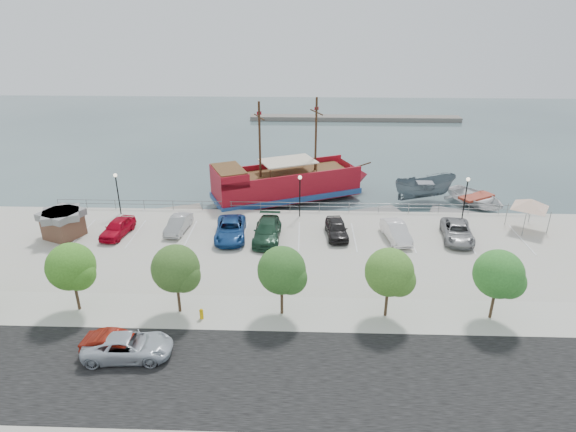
{
  "coord_description": "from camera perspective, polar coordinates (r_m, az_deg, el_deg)",
  "views": [
    {
      "loc": [
        0.36,
        -37.3,
        19.28
      ],
      "look_at": [
        -1.0,
        2.0,
        2.0
      ],
      "focal_mm": 30.0,
      "sensor_mm": 36.0,
      "label": 1
    }
  ],
  "objects": [
    {
      "name": "street",
      "position": [
        28.72,
        0.79,
        -18.42
      ],
      "size": [
        100.0,
        8.0,
        0.04
      ],
      "primitive_type": "cube",
      "color": "black",
      "rests_on": "land_slab"
    },
    {
      "name": "street_sedan",
      "position": [
        31.49,
        -19.62,
        -14.1
      ],
      "size": [
        4.25,
        1.73,
        1.37
      ],
      "primitive_type": "imported",
      "rotation": [
        0.0,
        0.0,
        1.5
      ],
      "color": "maroon",
      "rests_on": "street"
    },
    {
      "name": "canopy_tent",
      "position": [
        49.39,
        26.91,
        1.82
      ],
      "size": [
        5.0,
        5.0,
        3.45
      ],
      "rotation": [
        0.0,
        0.0,
        0.24
      ],
      "color": "slate",
      "rests_on": "land_slab"
    },
    {
      "name": "parked_car_d",
      "position": [
        42.91,
        -2.47,
        -1.78
      ],
      "size": [
        2.45,
        5.71,
        1.64
      ],
      "primitive_type": "imported",
      "rotation": [
        0.0,
        0.0,
        -0.03
      ],
      "color": "#1A3B28",
      "rests_on": "land_slab"
    },
    {
      "name": "parked_car_a",
      "position": [
        46.37,
        -19.55,
        -1.28
      ],
      "size": [
        2.44,
        4.65,
        1.51
      ],
      "primitive_type": "imported",
      "rotation": [
        0.0,
        0.0,
        -0.15
      ],
      "color": "#B0041B",
      "rests_on": "land_slab"
    },
    {
      "name": "fire_hydrant",
      "position": [
        33.2,
        -10.22,
        -11.31
      ],
      "size": [
        0.27,
        0.27,
        0.79
      ],
      "rotation": [
        0.0,
        0.0,
        -0.26
      ],
      "color": "#D29F02",
      "rests_on": "sidewalk"
    },
    {
      "name": "speedboat",
      "position": [
        56.56,
        21.39,
        1.8
      ],
      "size": [
        7.87,
        8.56,
        1.45
      ],
      "primitive_type": "imported",
      "rotation": [
        0.0,
        0.0,
        0.54
      ],
      "color": "white",
      "rests_on": "ground"
    },
    {
      "name": "tree_c",
      "position": [
        32.62,
        -12.95,
        -6.29
      ],
      "size": [
        3.3,
        3.2,
        5.0
      ],
      "color": "#473321",
      "rests_on": "sidewalk"
    },
    {
      "name": "parked_car_f",
      "position": [
        43.94,
        12.69,
        -1.8
      ],
      "size": [
        2.36,
        4.9,
        1.55
      ],
      "primitive_type": "imported",
      "rotation": [
        0.0,
        0.0,
        0.16
      ],
      "color": "white",
      "rests_on": "land_slab"
    },
    {
      "name": "tree_e",
      "position": [
        32.09,
        12.18,
        -6.74
      ],
      "size": [
        3.3,
        3.2,
        5.0
      ],
      "color": "#473321",
      "rests_on": "sidewalk"
    },
    {
      "name": "lamp_post_mid",
      "position": [
        46.75,
        1.42,
        3.26
      ],
      "size": [
        0.36,
        0.36,
        4.28
      ],
      "color": "black",
      "rests_on": "land_slab"
    },
    {
      "name": "street_van",
      "position": [
        31.03,
        -18.4,
        -14.44
      ],
      "size": [
        5.35,
        2.74,
        1.45
      ],
      "primitive_type": "imported",
      "rotation": [
        0.0,
        0.0,
        1.64
      ],
      "color": "#B3BCC6",
      "rests_on": "street"
    },
    {
      "name": "parked_car_e",
      "position": [
        43.67,
        5.78,
        -1.48
      ],
      "size": [
        2.16,
        4.65,
        1.54
      ],
      "primitive_type": "imported",
      "rotation": [
        0.0,
        0.0,
        0.08
      ],
      "color": "black",
      "rests_on": "land_slab"
    },
    {
      "name": "lamp_post_right",
      "position": [
        49.29,
        20.38,
        2.83
      ],
      "size": [
        0.36,
        0.36,
        4.28
      ],
      "color": "black",
      "rests_on": "land_slab"
    },
    {
      "name": "tree_f",
      "position": [
        34.06,
        23.92,
        -6.52
      ],
      "size": [
        3.3,
        3.2,
        5.0
      ],
      "color": "#473321",
      "rests_on": "sidewalk"
    },
    {
      "name": "parked_car_c",
      "position": [
        43.53,
        -6.84,
        -1.59
      ],
      "size": [
        3.11,
        5.92,
        1.59
      ],
      "primitive_type": "imported",
      "rotation": [
        0.0,
        0.0,
        0.08
      ],
      "color": "navy",
      "rests_on": "land_slab"
    },
    {
      "name": "parked_car_g",
      "position": [
        45.49,
        19.43,
        -1.76
      ],
      "size": [
        3.18,
        5.66,
        1.49
      ],
      "primitive_type": "imported",
      "rotation": [
        0.0,
        0.0,
        -0.14
      ],
      "color": "gray",
      "rests_on": "land_slab"
    },
    {
      "name": "shed",
      "position": [
        47.63,
        -25.13,
        -0.78
      ],
      "size": [
        4.01,
        4.01,
        2.51
      ],
      "rotation": [
        0.0,
        0.0,
        -0.4
      ],
      "color": "brown",
      "rests_on": "land_slab"
    },
    {
      "name": "sidewalk",
      "position": [
        33.41,
        1.02,
        -11.49
      ],
      "size": [
        100.0,
        4.0,
        0.05
      ],
      "primitive_type": "cube",
      "color": "#BBB9A8",
      "rests_on": "land_slab"
    },
    {
      "name": "far_shore",
      "position": [
        94.9,
        7.92,
        11.41
      ],
      "size": [
        40.0,
        3.0,
        0.8
      ],
      "primitive_type": "cube",
      "color": "#666158",
      "rests_on": "ground"
    },
    {
      "name": "patrol_boat",
      "position": [
        55.83,
        15.86,
        3.0
      ],
      "size": [
        7.54,
        4.21,
        2.76
      ],
      "primitive_type": "imported",
      "rotation": [
        0.0,
        0.0,
        1.8
      ],
      "color": "slate",
      "rests_on": "ground"
    },
    {
      "name": "ground",
      "position": [
        42.46,
        1.26,
        -4.82
      ],
      "size": [
        160.0,
        160.0,
        0.0
      ],
      "primitive_type": "plane",
      "color": "#344649"
    },
    {
      "name": "tree_b",
      "position": [
        35.04,
        -24.14,
        -5.69
      ],
      "size": [
        3.3,
        3.2,
        5.0
      ],
      "color": "#473321",
      "rests_on": "sidewalk"
    },
    {
      "name": "pirate_ship",
      "position": [
        54.01,
        1.14,
        3.92
      ],
      "size": [
        18.94,
        12.1,
        11.86
      ],
      "rotation": [
        0.0,
        0.0,
        0.42
      ],
      "color": "maroon",
      "rests_on": "ground"
    },
    {
      "name": "seawall_railing",
      "position": [
        48.84,
        1.41,
        1.14
      ],
      "size": [
        50.0,
        0.06,
        1.0
      ],
      "color": "slate",
      "rests_on": "land_slab"
    },
    {
      "name": "tree_d",
      "position": [
        31.59,
        -0.49,
        -6.67
      ],
      "size": [
        3.3,
        3.2,
        5.0
      ],
      "color": "#473321",
      "rests_on": "sidewalk"
    },
    {
      "name": "dock_east",
      "position": [
        53.36,
        20.16,
        0.08
      ],
      "size": [
        7.02,
        4.44,
        0.39
      ],
      "primitive_type": "cube",
      "rotation": [
        0.0,
        0.0,
        -0.4
      ],
      "color": "slate",
      "rests_on": "ground"
    },
    {
      "name": "parked_car_b",
      "position": [
        45.59,
        -12.86,
        -0.96
      ],
      "size": [
        1.94,
        4.39,
        1.4
      ],
      "primitive_type": "imported",
      "rotation": [
        0.0,
        0.0,
        -0.11
      ],
      "color": "#A4A4A4",
      "rests_on": "land_slab"
    },
    {
      "name": "dock_west",
      "position": [
        52.55,
        -13.63,
        0.53
      ],
      "size": [
        6.48,
        3.99,
        0.36
      ],
      "primitive_type": "cube",
      "rotation": [
        0.0,
        0.0,
        0.38
      ],
      "color": "gray",
      "rests_on": "ground"
    },
    {
      "name": "lamp_post_left",
      "position": [
        50.22,
        -19.62,
        3.32
      ],
      "size": [
        0.36,
        0.36,
        4.28
      ],
      "color": "black",
      "rests_on": "land_slab"
    },
    {
      "name": "dock_mid",
      "position": [
        51.09,
        9.36,
        0.25
      ],
      "size": [
        7.23,
        4.38,
        0.4
      ],
      "primitive_type": "cube",
      "rotation": [
        0.0,
        0.0,
        0.37
      ],
      "color": "slate",
      "rests_on": "ground"
    }
  ]
}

